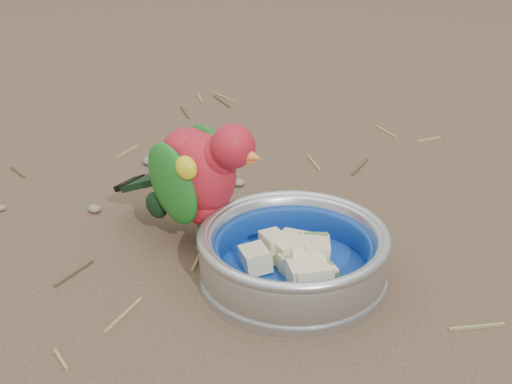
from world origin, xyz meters
The scene contains 6 objects.
ground centered at (0.00, 0.00, 0.00)m, with size 60.00×60.00×0.00m, color #503A2B.
food_bowl centered at (0.10, 0.00, 0.01)m, with size 0.20×0.20×0.02m, color #B2B2BA.
bowl_wall centered at (0.10, 0.00, 0.04)m, with size 0.20×0.20×0.04m, color #B2B2BA, non-canonical shape.
fruit_wedges centered at (0.10, 0.00, 0.03)m, with size 0.12×0.12×0.03m, color beige, non-canonical shape.
lory_parrot centered at (-0.03, 0.01, 0.08)m, with size 0.09×0.19×0.15m, color #A81623, non-canonical shape.
ground_debris centered at (0.01, 0.02, 0.00)m, with size 0.90×0.80×0.01m, color olive, non-canonical shape.
Camera 1 is at (0.47, -0.61, 0.47)m, focal length 55.00 mm.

